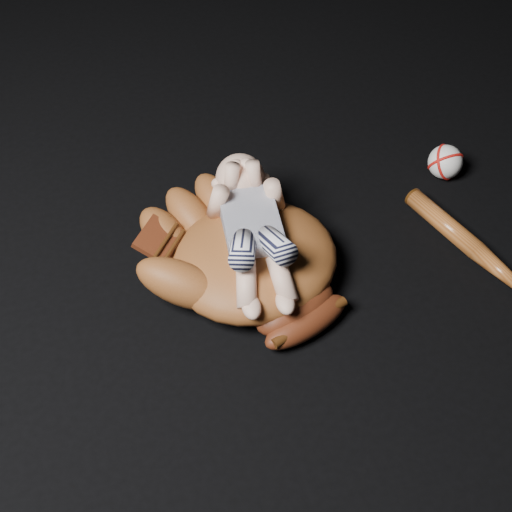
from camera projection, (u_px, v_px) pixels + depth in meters
name	position (u px, v px, depth m)	size (l,w,h in m)	color
baseball_glove	(254.00, 253.00, 1.27)	(0.38, 0.44, 0.14)	brown
newborn_baby	(254.00, 230.00, 1.24)	(0.16, 0.35, 0.14)	#DEAA8F
baseball_bat	(486.00, 259.00, 1.33)	(0.04, 0.41, 0.04)	#944A1C
baseball	(445.00, 162.00, 1.49)	(0.07, 0.07, 0.07)	white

